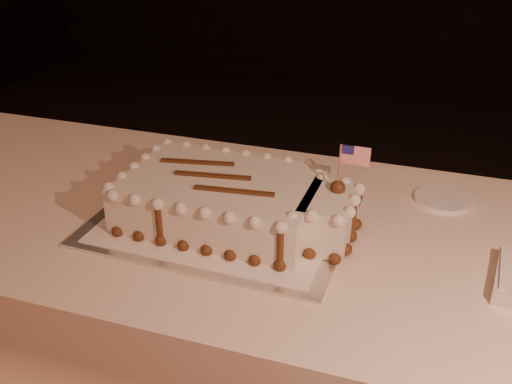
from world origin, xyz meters
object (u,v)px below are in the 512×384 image
(cake_board, at_px, (222,220))
(banquet_table, at_px, (291,353))
(side_plate, at_px, (442,199))
(sheet_cake, at_px, (234,201))

(cake_board, bearing_deg, banquet_table, 10.17)
(banquet_table, distance_m, side_plate, 0.54)
(banquet_table, relative_size, side_plate, 17.92)
(sheet_cake, bearing_deg, side_plate, 30.06)
(banquet_table, bearing_deg, side_plate, 37.01)
(cake_board, bearing_deg, sheet_cake, 0.17)
(sheet_cake, distance_m, side_plate, 0.51)
(banquet_table, xyz_separation_m, sheet_cake, (-0.14, -0.03, 0.44))
(cake_board, distance_m, sheet_cake, 0.06)
(banquet_table, bearing_deg, sheet_cake, -169.36)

